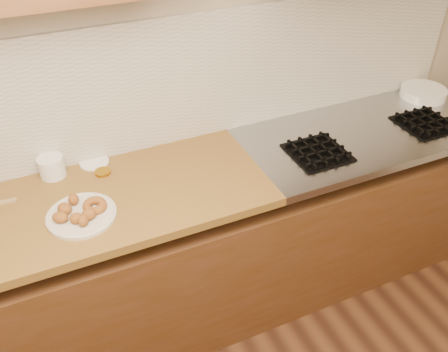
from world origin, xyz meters
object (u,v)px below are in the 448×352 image
(ring_donut, at_px, (95,206))
(plate_stack, at_px, (423,92))
(plastic_tub, at_px, (52,167))
(donut_plate, at_px, (82,215))

(ring_donut, bearing_deg, plate_stack, 7.19)
(plastic_tub, distance_m, plate_stack, 2.01)
(ring_donut, xyz_separation_m, plastic_tub, (-0.12, 0.32, 0.01))
(ring_donut, distance_m, plastic_tub, 0.34)
(ring_donut, bearing_deg, donut_plate, -171.68)
(donut_plate, height_order, plastic_tub, plastic_tub)
(ring_donut, xyz_separation_m, plate_stack, (1.89, 0.24, -0.01))
(plate_stack, bearing_deg, plastic_tub, 177.73)
(donut_plate, bearing_deg, plastic_tub, 100.49)
(donut_plate, bearing_deg, ring_donut, 8.32)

